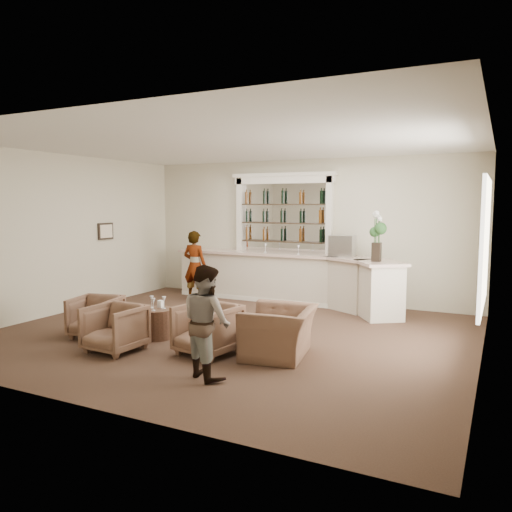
% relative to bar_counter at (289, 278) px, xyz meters
% --- Properties ---
extents(ground, '(8.00, 8.00, 0.00)m').
position_rel_bar_counter_xyz_m(ground, '(0.16, -3.00, -0.57)').
color(ground, '#4C3426').
rests_on(ground, ground).
extents(room_shell, '(8.04, 7.02, 3.32)m').
position_rel_bar_counter_xyz_m(room_shell, '(0.33, -2.29, 1.77)').
color(room_shell, beige).
rests_on(room_shell, ground).
extents(bar_counter, '(5.72, 1.80, 1.14)m').
position_rel_bar_counter_xyz_m(bar_counter, '(0.00, 0.00, 0.00)').
color(bar_counter, silver).
rests_on(bar_counter, ground).
extents(back_bar_alcove, '(2.64, 0.25, 3.00)m').
position_rel_bar_counter_xyz_m(back_bar_alcove, '(-0.34, 0.41, 1.46)').
color(back_bar_alcove, white).
rests_on(back_bar_alcove, ground).
extents(cocktail_table, '(0.57, 0.57, 0.50)m').
position_rel_bar_counter_xyz_m(cocktail_table, '(-0.85, -3.79, -0.32)').
color(cocktail_table, '#543124').
rests_on(cocktail_table, ground).
extents(sommelier, '(0.60, 0.40, 1.65)m').
position_rel_bar_counter_xyz_m(sommelier, '(-2.13, -0.67, 0.25)').
color(sommelier, gray).
rests_on(sommelier, ground).
extents(guest, '(0.90, 0.83, 1.49)m').
position_rel_bar_counter_xyz_m(guest, '(0.94, -5.04, 0.17)').
color(guest, gray).
rests_on(guest, ground).
extents(armchair_left, '(0.91, 0.92, 0.70)m').
position_rel_bar_counter_xyz_m(armchair_left, '(-1.84, -4.18, -0.22)').
color(armchair_left, brown).
rests_on(armchair_left, ground).
extents(armchair_center, '(0.82, 0.84, 0.73)m').
position_rel_bar_counter_xyz_m(armchair_center, '(-0.94, -4.71, -0.21)').
color(armchair_center, brown).
rests_on(armchair_center, ground).
extents(armchair_right, '(0.96, 0.98, 0.77)m').
position_rel_bar_counter_xyz_m(armchair_right, '(0.42, -4.19, -0.19)').
color(armchair_right, brown).
rests_on(armchair_right, ground).
extents(armchair_far, '(1.17, 1.28, 0.74)m').
position_rel_bar_counter_xyz_m(armchair_far, '(1.44, -3.80, -0.20)').
color(armchair_far, brown).
rests_on(armchair_far, ground).
extents(espresso_machine, '(0.54, 0.46, 0.46)m').
position_rel_bar_counter_xyz_m(espresso_machine, '(1.24, 0.02, 0.79)').
color(espresso_machine, '#B0B0B4').
rests_on(espresso_machine, bar_counter).
extents(flower_vase, '(0.26, 0.26, 0.99)m').
position_rel_bar_counter_xyz_m(flower_vase, '(2.14, -0.63, 1.12)').
color(flower_vase, black).
rests_on(flower_vase, bar_counter).
extents(wine_glass_bar_left, '(0.07, 0.07, 0.21)m').
position_rel_bar_counter_xyz_m(wine_glass_bar_left, '(-0.63, 0.06, 0.67)').
color(wine_glass_bar_left, white).
rests_on(wine_glass_bar_left, bar_counter).
extents(wine_glass_bar_right, '(0.07, 0.07, 0.21)m').
position_rel_bar_counter_xyz_m(wine_glass_bar_right, '(0.23, -0.01, 0.67)').
color(wine_glass_bar_right, white).
rests_on(wine_glass_bar_right, bar_counter).
extents(wine_glass_tbl_a, '(0.07, 0.07, 0.21)m').
position_rel_bar_counter_xyz_m(wine_glass_tbl_a, '(-0.97, -3.76, 0.03)').
color(wine_glass_tbl_a, white).
rests_on(wine_glass_tbl_a, cocktail_table).
extents(wine_glass_tbl_b, '(0.07, 0.07, 0.21)m').
position_rel_bar_counter_xyz_m(wine_glass_tbl_b, '(-0.75, -3.71, 0.03)').
color(wine_glass_tbl_b, white).
rests_on(wine_glass_tbl_b, cocktail_table).
extents(wine_glass_tbl_c, '(0.07, 0.07, 0.21)m').
position_rel_bar_counter_xyz_m(wine_glass_tbl_c, '(-0.81, -3.92, 0.03)').
color(wine_glass_tbl_c, white).
rests_on(wine_glass_tbl_c, cocktail_table).
extents(napkin_holder, '(0.08, 0.08, 0.12)m').
position_rel_bar_counter_xyz_m(napkin_holder, '(-0.87, -3.65, -0.01)').
color(napkin_holder, white).
rests_on(napkin_holder, cocktail_table).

